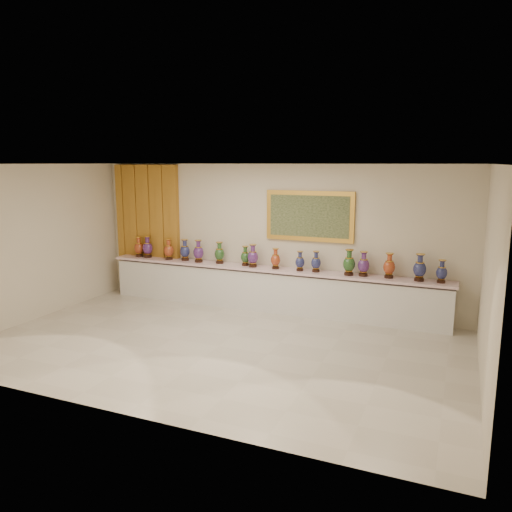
{
  "coord_description": "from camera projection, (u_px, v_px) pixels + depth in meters",
  "views": [
    {
      "loc": [
        3.63,
        -7.06,
        3.02
      ],
      "look_at": [
        -0.04,
        1.7,
        1.24
      ],
      "focal_mm": 35.0,
      "sensor_mm": 36.0,
      "label": 1
    }
  ],
  "objects": [
    {
      "name": "room",
      "position": [
        171.0,
        228.0,
        11.18
      ],
      "size": [
        8.0,
        8.0,
        8.0
      ],
      "color": "beige",
      "rests_on": "ground"
    },
    {
      "name": "counter",
      "position": [
        268.0,
        290.0,
        10.31
      ],
      "size": [
        7.28,
        0.48,
        0.9
      ],
      "color": "white",
      "rests_on": "ground"
    },
    {
      "name": "ground",
      "position": [
        219.0,
        346.0,
        8.34
      ],
      "size": [
        8.0,
        8.0,
        0.0
      ],
      "primitive_type": "plane",
      "color": "beige",
      "rests_on": "ground"
    },
    {
      "name": "vase_9",
      "position": [
        300.0,
        262.0,
        9.91
      ],
      "size": [
        0.24,
        0.24,
        0.4
      ],
      "rotation": [
        0.0,
        0.0,
        0.38
      ],
      "color": "black",
      "rests_on": "counter"
    },
    {
      "name": "vase_6",
      "position": [
        245.0,
        257.0,
        10.41
      ],
      "size": [
        0.25,
        0.25,
        0.41
      ],
      "rotation": [
        0.0,
        0.0,
        0.37
      ],
      "color": "black",
      "rests_on": "counter"
    },
    {
      "name": "vase_11",
      "position": [
        349.0,
        264.0,
        9.5
      ],
      "size": [
        0.29,
        0.29,
        0.5
      ],
      "rotation": [
        0.0,
        0.0,
        -0.29
      ],
      "color": "black",
      "rests_on": "counter"
    },
    {
      "name": "label_card",
      "position": [
        220.0,
        265.0,
        10.49
      ],
      "size": [
        0.1,
        0.06,
        0.0
      ],
      "primitive_type": "cube",
      "color": "white",
      "rests_on": "counter"
    },
    {
      "name": "vase_7",
      "position": [
        253.0,
        257.0,
        10.26
      ],
      "size": [
        0.26,
        0.26,
        0.47
      ],
      "rotation": [
        0.0,
        0.0,
        -0.2
      ],
      "color": "black",
      "rests_on": "counter"
    },
    {
      "name": "vase_8",
      "position": [
        276.0,
        260.0,
        10.09
      ],
      "size": [
        0.21,
        0.21,
        0.42
      ],
      "rotation": [
        0.0,
        0.0,
        -0.06
      ],
      "color": "black",
      "rests_on": "counter"
    },
    {
      "name": "vase_2",
      "position": [
        169.0,
        250.0,
        11.05
      ],
      "size": [
        0.27,
        0.27,
        0.47
      ],
      "rotation": [
        0.0,
        0.0,
        0.33
      ],
      "color": "black",
      "rests_on": "counter"
    },
    {
      "name": "vase_14",
      "position": [
        420.0,
        269.0,
        9.05
      ],
      "size": [
        0.23,
        0.23,
        0.5
      ],
      "rotation": [
        0.0,
        0.0,
        -0.0
      ],
      "color": "black",
      "rests_on": "counter"
    },
    {
      "name": "vase_10",
      "position": [
        316.0,
        263.0,
        9.8
      ],
      "size": [
        0.21,
        0.21,
        0.41
      ],
      "rotation": [
        0.0,
        0.0,
        -0.12
      ],
      "color": "black",
      "rests_on": "counter"
    },
    {
      "name": "vase_0",
      "position": [
        139.0,
        248.0,
        11.4
      ],
      "size": [
        0.25,
        0.25,
        0.46
      ],
      "rotation": [
        0.0,
        0.0,
        -0.2
      ],
      "color": "black",
      "rests_on": "counter"
    },
    {
      "name": "vase_5",
      "position": [
        220.0,
        254.0,
        10.64
      ],
      "size": [
        0.25,
        0.25,
        0.46
      ],
      "rotation": [
        0.0,
        0.0,
        -0.16
      ],
      "color": "black",
      "rests_on": "counter"
    },
    {
      "name": "vase_3",
      "position": [
        185.0,
        251.0,
        10.96
      ],
      "size": [
        0.22,
        0.22,
        0.47
      ],
      "rotation": [
        0.0,
        0.0,
        0.02
      ],
      "color": "black",
      "rests_on": "counter"
    },
    {
      "name": "vase_15",
      "position": [
        442.0,
        272.0,
        8.91
      ],
      "size": [
        0.25,
        0.25,
        0.42
      ],
      "rotation": [
        0.0,
        0.0,
        0.36
      ],
      "color": "black",
      "rests_on": "counter"
    },
    {
      "name": "vase_12",
      "position": [
        364.0,
        265.0,
        9.44
      ],
      "size": [
        0.23,
        0.23,
        0.47
      ],
      "rotation": [
        0.0,
        0.0,
        -0.06
      ],
      "color": "black",
      "rests_on": "counter"
    },
    {
      "name": "vase_1",
      "position": [
        148.0,
        248.0,
        11.3
      ],
      "size": [
        0.25,
        0.25,
        0.49
      ],
      "rotation": [
        0.0,
        0.0,
        -0.12
      ],
      "color": "black",
      "rests_on": "counter"
    },
    {
      "name": "vase_13",
      "position": [
        389.0,
        267.0,
        9.29
      ],
      "size": [
        0.26,
        0.26,
        0.47
      ],
      "rotation": [
        0.0,
        0.0,
        -0.22
      ],
      "color": "black",
      "rests_on": "counter"
    },
    {
      "name": "vase_4",
      "position": [
        199.0,
        252.0,
        10.76
      ],
      "size": [
        0.25,
        0.25,
        0.48
      ],
      "rotation": [
        0.0,
        0.0,
        -0.15
      ],
      "color": "black",
      "rests_on": "counter"
    }
  ]
}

